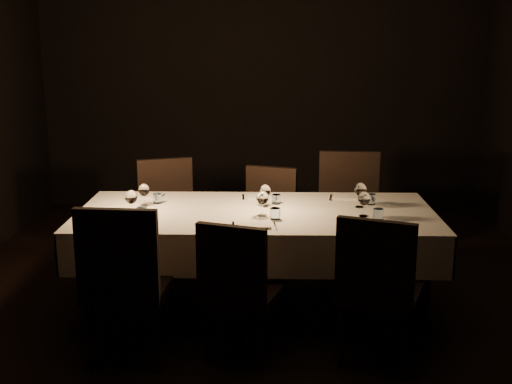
{
  "coord_description": "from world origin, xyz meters",
  "views": [
    {
      "loc": [
        0.09,
        -4.37,
        1.98
      ],
      "look_at": [
        0.0,
        0.0,
        0.9
      ],
      "focal_mm": 45.0,
      "sensor_mm": 36.0,
      "label": 1
    }
  ],
  "objects_px": {
    "chair_near_right": "(378,284)",
    "chair_near_left": "(125,277)",
    "chair_far_left": "(168,212)",
    "chair_far_center": "(267,217)",
    "dining_table": "(256,221)",
    "chair_near_center": "(238,284)",
    "chair_far_right": "(349,211)"
  },
  "relations": [
    {
      "from": "chair_near_right",
      "to": "chair_near_left",
      "type": "bearing_deg",
      "value": 21.15
    },
    {
      "from": "chair_far_left",
      "to": "chair_far_center",
      "type": "bearing_deg",
      "value": -20.26
    },
    {
      "from": "dining_table",
      "to": "chair_near_right",
      "type": "height_order",
      "value": "chair_near_right"
    },
    {
      "from": "chair_near_center",
      "to": "chair_far_right",
      "type": "xyz_separation_m",
      "value": [
        0.85,
        1.47,
        0.06
      ]
    },
    {
      "from": "chair_far_right",
      "to": "chair_near_left",
      "type": "bearing_deg",
      "value": -132.43
    },
    {
      "from": "chair_near_left",
      "to": "chair_near_center",
      "type": "height_order",
      "value": "chair_near_left"
    },
    {
      "from": "chair_near_left",
      "to": "chair_near_right",
      "type": "height_order",
      "value": "chair_near_left"
    },
    {
      "from": "chair_near_left",
      "to": "chair_far_right",
      "type": "bearing_deg",
      "value": -131.6
    },
    {
      "from": "chair_near_left",
      "to": "chair_far_center",
      "type": "relative_size",
      "value": 1.12
    },
    {
      "from": "chair_near_center",
      "to": "chair_far_center",
      "type": "height_order",
      "value": "chair_far_center"
    },
    {
      "from": "chair_near_center",
      "to": "chair_far_left",
      "type": "xyz_separation_m",
      "value": [
        -0.66,
        1.52,
        0.03
      ]
    },
    {
      "from": "dining_table",
      "to": "chair_near_center",
      "type": "xyz_separation_m",
      "value": [
        -0.09,
        -0.73,
        -0.19
      ]
    },
    {
      "from": "dining_table",
      "to": "chair_near_center",
      "type": "bearing_deg",
      "value": -97.32
    },
    {
      "from": "chair_far_left",
      "to": "chair_far_right",
      "type": "bearing_deg",
      "value": -19.44
    },
    {
      "from": "chair_near_center",
      "to": "chair_far_right",
      "type": "bearing_deg",
      "value": -101.1
    },
    {
      "from": "chair_far_center",
      "to": "chair_far_right",
      "type": "relative_size",
      "value": 0.87
    },
    {
      "from": "dining_table",
      "to": "chair_far_left",
      "type": "relative_size",
      "value": 2.61
    },
    {
      "from": "chair_near_left",
      "to": "chair_near_right",
      "type": "xyz_separation_m",
      "value": [
        1.52,
        -0.01,
        -0.03
      ]
    },
    {
      "from": "dining_table",
      "to": "chair_far_left",
      "type": "xyz_separation_m",
      "value": [
        -0.75,
        0.79,
        -0.16
      ]
    },
    {
      "from": "chair_far_left",
      "to": "chair_far_right",
      "type": "height_order",
      "value": "chair_far_right"
    },
    {
      "from": "dining_table",
      "to": "chair_near_left",
      "type": "distance_m",
      "value": 1.1
    },
    {
      "from": "chair_near_right",
      "to": "chair_far_center",
      "type": "distance_m",
      "value": 1.67
    },
    {
      "from": "chair_far_center",
      "to": "chair_near_center",
      "type": "bearing_deg",
      "value": -79.04
    },
    {
      "from": "chair_near_center",
      "to": "chair_far_right",
      "type": "relative_size",
      "value": 0.87
    },
    {
      "from": "dining_table",
      "to": "chair_near_center",
      "type": "height_order",
      "value": "chair_near_center"
    },
    {
      "from": "chair_near_right",
      "to": "chair_far_left",
      "type": "xyz_separation_m",
      "value": [
        -1.5,
        1.57,
        0.0
      ]
    },
    {
      "from": "chair_far_center",
      "to": "chair_far_right",
      "type": "height_order",
      "value": "chair_far_right"
    },
    {
      "from": "chair_near_right",
      "to": "chair_far_center",
      "type": "height_order",
      "value": "chair_near_right"
    },
    {
      "from": "chair_far_right",
      "to": "chair_near_right",
      "type": "bearing_deg",
      "value": -87.33
    },
    {
      "from": "chair_far_left",
      "to": "chair_far_right",
      "type": "distance_m",
      "value": 1.51
    },
    {
      "from": "chair_near_right",
      "to": "chair_far_left",
      "type": "height_order",
      "value": "chair_far_left"
    },
    {
      "from": "chair_far_center",
      "to": "chair_far_left",
      "type": "bearing_deg",
      "value": -164.95
    }
  ]
}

